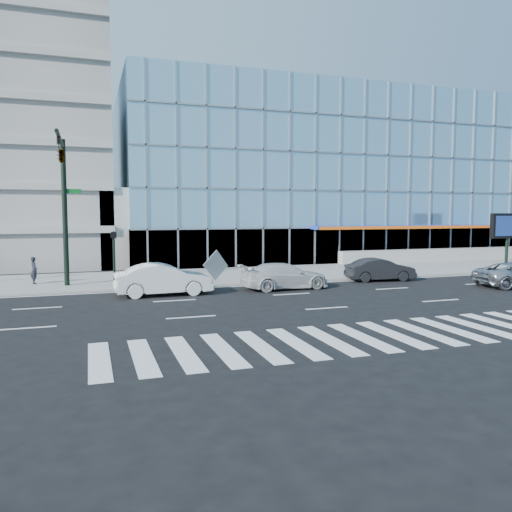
{
  "coord_description": "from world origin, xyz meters",
  "views": [
    {
      "loc": [
        -9.79,
        -23.39,
        4.12
      ],
      "look_at": [
        -0.92,
        3.0,
        1.75
      ],
      "focal_mm": 35.0,
      "sensor_mm": 36.0,
      "label": 1
    }
  ],
  "objects_px": {
    "white_suv": "(285,276)",
    "white_sedan": "(164,279)",
    "traffic_signal": "(62,174)",
    "ped_signal_post": "(114,250)",
    "dark_sedan": "(380,270)",
    "pedestrian": "(34,270)",
    "marquee_sign": "(508,227)",
    "tilted_panel": "(216,265)"
  },
  "relations": [
    {
      "from": "white_suv",
      "to": "white_sedan",
      "type": "height_order",
      "value": "white_sedan"
    },
    {
      "from": "traffic_signal",
      "to": "white_sedan",
      "type": "distance_m",
      "value": 7.67
    },
    {
      "from": "ped_signal_post",
      "to": "white_sedan",
      "type": "distance_m",
      "value": 4.09
    },
    {
      "from": "dark_sedan",
      "to": "pedestrian",
      "type": "bearing_deg",
      "value": 84.86
    },
    {
      "from": "traffic_signal",
      "to": "pedestrian",
      "type": "height_order",
      "value": "traffic_signal"
    },
    {
      "from": "traffic_signal",
      "to": "white_sedan",
      "type": "xyz_separation_m",
      "value": [
        4.74,
        -2.77,
        -5.36
      ]
    },
    {
      "from": "marquee_sign",
      "to": "dark_sedan",
      "type": "distance_m",
      "value": 15.86
    },
    {
      "from": "pedestrian",
      "to": "white_sedan",
      "type": "bearing_deg",
      "value": -153.4
    },
    {
      "from": "white_suv",
      "to": "white_sedan",
      "type": "distance_m",
      "value": 6.59
    },
    {
      "from": "pedestrian",
      "to": "ped_signal_post",
      "type": "bearing_deg",
      "value": -141.29
    },
    {
      "from": "traffic_signal",
      "to": "pedestrian",
      "type": "xyz_separation_m",
      "value": [
        -1.78,
        2.57,
        -5.25
      ]
    },
    {
      "from": "traffic_signal",
      "to": "dark_sedan",
      "type": "relative_size",
      "value": 1.91
    },
    {
      "from": "white_suv",
      "to": "tilted_panel",
      "type": "bearing_deg",
      "value": 39.53
    },
    {
      "from": "traffic_signal",
      "to": "white_suv",
      "type": "bearing_deg",
      "value": -13.74
    },
    {
      "from": "white_sedan",
      "to": "dark_sedan",
      "type": "xyz_separation_m",
      "value": [
        13.39,
        1.2,
        -0.11
      ]
    },
    {
      "from": "ped_signal_post",
      "to": "white_suv",
      "type": "height_order",
      "value": "ped_signal_post"
    },
    {
      "from": "traffic_signal",
      "to": "tilted_panel",
      "type": "relative_size",
      "value": 6.15
    },
    {
      "from": "traffic_signal",
      "to": "dark_sedan",
      "type": "xyz_separation_m",
      "value": [
        18.13,
        -1.57,
        -5.47
      ]
    },
    {
      "from": "dark_sedan",
      "to": "tilted_panel",
      "type": "height_order",
      "value": "tilted_panel"
    },
    {
      "from": "traffic_signal",
      "to": "white_suv",
      "type": "relative_size",
      "value": 1.63
    },
    {
      "from": "dark_sedan",
      "to": "white_suv",
      "type": "bearing_deg",
      "value": 106.63
    },
    {
      "from": "traffic_signal",
      "to": "tilted_panel",
      "type": "distance_m",
      "value": 9.75
    },
    {
      "from": "traffic_signal",
      "to": "ped_signal_post",
      "type": "bearing_deg",
      "value": 8.52
    },
    {
      "from": "marquee_sign",
      "to": "pedestrian",
      "type": "bearing_deg",
      "value": -178.6
    },
    {
      "from": "traffic_signal",
      "to": "white_suv",
      "type": "height_order",
      "value": "traffic_signal"
    },
    {
      "from": "ped_signal_post",
      "to": "dark_sedan",
      "type": "distance_m",
      "value": 15.82
    },
    {
      "from": "white_sedan",
      "to": "tilted_panel",
      "type": "distance_m",
      "value": 4.91
    },
    {
      "from": "traffic_signal",
      "to": "marquee_sign",
      "type": "height_order",
      "value": "traffic_signal"
    },
    {
      "from": "white_sedan",
      "to": "dark_sedan",
      "type": "height_order",
      "value": "white_sedan"
    },
    {
      "from": "white_suv",
      "to": "dark_sedan",
      "type": "relative_size",
      "value": 1.17
    },
    {
      "from": "white_sedan",
      "to": "pedestrian",
      "type": "bearing_deg",
      "value": 49.86
    },
    {
      "from": "traffic_signal",
      "to": "marquee_sign",
      "type": "bearing_deg",
      "value": 5.92
    },
    {
      "from": "traffic_signal",
      "to": "dark_sedan",
      "type": "height_order",
      "value": "traffic_signal"
    },
    {
      "from": "marquee_sign",
      "to": "white_suv",
      "type": "distance_m",
      "value": 22.66
    },
    {
      "from": "ped_signal_post",
      "to": "white_suv",
      "type": "distance_m",
      "value": 9.48
    },
    {
      "from": "dark_sedan",
      "to": "tilted_panel",
      "type": "distance_m",
      "value": 10.08
    },
    {
      "from": "dark_sedan",
      "to": "ped_signal_post",
      "type": "bearing_deg",
      "value": 89.53
    },
    {
      "from": "traffic_signal",
      "to": "ped_signal_post",
      "type": "distance_m",
      "value": 4.75
    },
    {
      "from": "marquee_sign",
      "to": "white_suv",
      "type": "bearing_deg",
      "value": -164.05
    },
    {
      "from": "dark_sedan",
      "to": "pedestrian",
      "type": "height_order",
      "value": "pedestrian"
    },
    {
      "from": "marquee_sign",
      "to": "white_suv",
      "type": "xyz_separation_m",
      "value": [
        -21.67,
        -6.19,
        -2.35
      ]
    },
    {
      "from": "pedestrian",
      "to": "tilted_panel",
      "type": "xyz_separation_m",
      "value": [
        10.07,
        -1.96,
        0.15
      ]
    }
  ]
}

